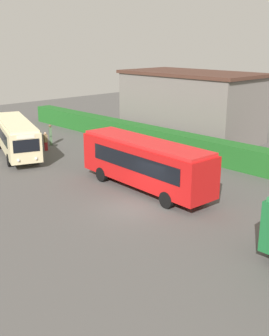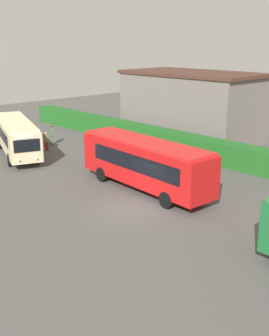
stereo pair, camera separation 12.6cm
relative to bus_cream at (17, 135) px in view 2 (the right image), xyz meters
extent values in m
plane|color=#514F4C|center=(15.23, -0.91, -1.73)|extent=(86.65, 86.65, 0.00)
cube|color=beige|center=(-0.01, 0.00, -0.07)|extent=(9.97, 5.48, 2.23)
cube|color=#F8E8B2|center=(-0.01, 0.00, 1.15)|extent=(9.63, 5.21, 0.20)
cube|color=black|center=(0.11, 1.22, 0.20)|extent=(7.17, 2.60, 0.89)
cube|color=black|center=(-0.69, -1.01, 0.20)|extent=(7.17, 2.60, 0.89)
cube|color=black|center=(4.60, -1.65, 0.20)|extent=(0.68, 1.82, 0.94)
cube|color=silver|center=(4.60, -1.65, 0.87)|extent=(0.47, 1.22, 0.28)
cylinder|color=black|center=(3.20, -0.01, -1.23)|extent=(1.04, 0.60, 1.00)
cylinder|color=black|center=(2.48, -2.02, -1.23)|extent=(1.04, 0.60, 1.00)
cylinder|color=black|center=(-2.49, 2.03, -1.23)|extent=(1.04, 0.60, 1.00)
cylinder|color=black|center=(-3.21, 0.01, -1.23)|extent=(1.04, 0.60, 1.00)
sphere|color=silver|center=(4.83, -1.05, -0.83)|extent=(0.22, 0.22, 0.22)
sphere|color=silver|center=(4.40, -2.26, -0.83)|extent=(0.22, 0.22, 0.22)
cube|color=red|center=(13.41, 1.78, 0.08)|extent=(10.34, 3.01, 2.53)
cube|color=red|center=(13.41, 1.78, 1.45)|extent=(10.02, 2.80, 0.20)
cube|color=black|center=(13.64, 0.53, 0.39)|extent=(7.96, 0.48, 1.01)
cube|color=black|center=(13.78, 3.00, 0.39)|extent=(7.96, 0.48, 1.01)
cube|color=black|center=(8.29, 2.07, 0.39)|extent=(0.15, 2.01, 1.06)
cube|color=silver|center=(8.29, 2.07, 1.17)|extent=(0.11, 1.35, 0.28)
cylinder|color=black|center=(10.18, 0.83, -1.23)|extent=(1.01, 0.33, 1.00)
cylinder|color=black|center=(10.31, 3.08, -1.23)|extent=(1.01, 0.33, 1.00)
cylinder|color=black|center=(16.51, 0.48, -1.23)|extent=(1.01, 0.33, 1.00)
cylinder|color=black|center=(16.63, 2.73, -1.23)|extent=(1.01, 0.33, 1.00)
sphere|color=silver|center=(8.24, 1.39, -0.83)|extent=(0.22, 0.22, 0.22)
sphere|color=silver|center=(8.31, 2.74, -0.83)|extent=(0.22, 0.22, 0.22)
cube|color=#4C6B47|center=(-1.21, 4.09, -1.28)|extent=(0.36, 0.34, 0.90)
cube|color=#4C6B47|center=(-1.21, 4.09, -0.44)|extent=(0.50, 0.43, 0.78)
sphere|color=brown|center=(-1.21, 4.09, 0.07)|extent=(0.25, 0.25, 0.25)
cube|color=maroon|center=(0.18, 2.69, -1.35)|extent=(0.35, 0.31, 0.76)
cube|color=olive|center=(0.18, 2.69, -0.64)|extent=(0.52, 0.38, 0.67)
sphere|color=tan|center=(0.18, 2.69, -0.20)|extent=(0.21, 0.21, 0.21)
cube|color=#206221|center=(15.23, 10.35, -0.83)|extent=(55.33, 1.60, 1.80)
cube|color=slate|center=(5.72, 15.73, 1.35)|extent=(13.09, 6.92, 6.16)
cube|color=#4C2D23|center=(5.72, 15.73, 4.58)|extent=(13.61, 7.20, 0.30)
camera|label=1|loc=(31.67, -16.48, 7.59)|focal=45.00mm
camera|label=2|loc=(31.76, -16.39, 7.59)|focal=45.00mm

